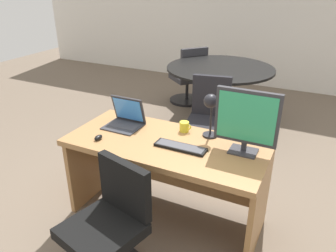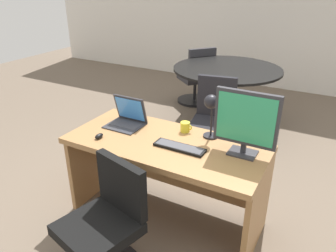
% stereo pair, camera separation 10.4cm
% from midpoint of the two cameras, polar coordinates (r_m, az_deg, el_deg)
% --- Properties ---
extents(ground, '(12.00, 12.00, 0.00)m').
position_cam_midpoint_polar(ground, '(4.14, 8.28, -3.05)').
color(ground, '#6B5B4C').
extents(back_wall, '(10.00, 0.10, 2.80)m').
position_cam_midpoint_polar(back_wall, '(6.25, 17.31, 19.08)').
color(back_wall, silver).
rests_on(back_wall, ground).
extents(desk, '(1.57, 0.72, 0.73)m').
position_cam_midpoint_polar(desk, '(2.70, -1.06, -6.10)').
color(desk, '#9E7042').
rests_on(desk, ground).
extents(monitor, '(0.45, 0.16, 0.48)m').
position_cam_midpoint_polar(monitor, '(2.36, 12.25, 1.15)').
color(monitor, '#2D2D33').
rests_on(monitor, desk).
extents(laptop, '(0.30, 0.26, 0.25)m').
position_cam_midpoint_polar(laptop, '(2.85, -8.30, 1.60)').
color(laptop, '#2D2D33').
rests_on(laptop, desk).
extents(keyboard, '(0.40, 0.11, 0.02)m').
position_cam_midpoint_polar(keyboard, '(2.47, 0.96, -3.67)').
color(keyboard, black).
rests_on(keyboard, desk).
extents(mouse, '(0.05, 0.08, 0.04)m').
position_cam_midpoint_polar(mouse, '(2.66, -13.09, -1.97)').
color(mouse, black).
rests_on(mouse, desk).
extents(desk_lamp, '(0.12, 0.14, 0.37)m').
position_cam_midpoint_polar(desk_lamp, '(2.55, 6.25, 3.36)').
color(desk_lamp, black).
rests_on(desk_lamp, desk).
extents(coffee_mug, '(0.10, 0.08, 0.08)m').
position_cam_midpoint_polar(coffee_mug, '(2.72, 1.77, -0.12)').
color(coffee_mug, yellow).
rests_on(coffee_mug, desk).
extents(office_chair, '(0.56, 0.57, 0.83)m').
position_cam_midpoint_polar(office_chair, '(2.36, -11.52, -17.99)').
color(office_chair, black).
rests_on(office_chair, ground).
extents(meeting_table, '(1.42, 1.42, 0.81)m').
position_cam_midpoint_polar(meeting_table, '(4.50, 8.25, 7.71)').
color(meeting_table, black).
rests_on(meeting_table, ground).
extents(meeting_chair_near, '(0.56, 0.57, 0.89)m').
position_cam_midpoint_polar(meeting_chair_near, '(3.76, 6.16, 0.10)').
color(meeting_chair_near, black).
rests_on(meeting_chair_near, ground).
extents(meeting_chair_far, '(0.65, 0.65, 0.92)m').
position_cam_midpoint_polar(meeting_chair_far, '(5.31, 3.09, 7.84)').
color(meeting_chair_far, black).
rests_on(meeting_chair_far, ground).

